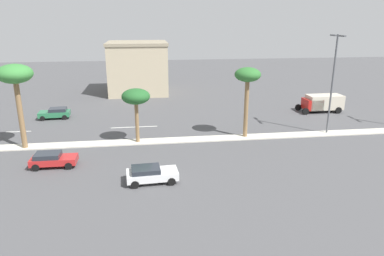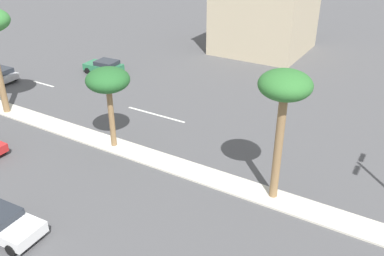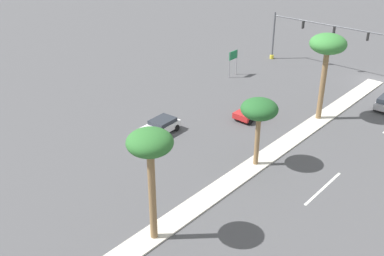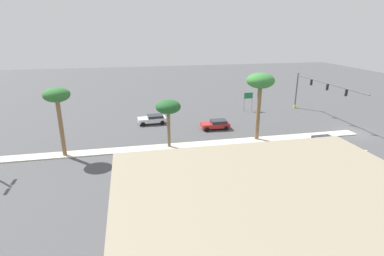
{
  "view_description": "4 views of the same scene",
  "coord_description": "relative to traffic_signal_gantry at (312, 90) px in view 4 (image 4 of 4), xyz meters",
  "views": [
    {
      "loc": [
        36.15,
        26.15,
        12.6
      ],
      "look_at": [
        4.0,
        30.59,
        2.61
      ],
      "focal_mm": 33.07,
      "sensor_mm": 36.0,
      "label": 1
    },
    {
      "loc": [
        18.84,
        43.07,
        14.58
      ],
      "look_at": [
        -1.36,
        30.92,
        2.36
      ],
      "focal_mm": 38.33,
      "sensor_mm": 36.0,
      "label": 2
    },
    {
      "loc": [
        -17.37,
        53.13,
        19.69
      ],
      "look_at": [
        3.83,
        28.84,
        3.46
      ],
      "focal_mm": 43.13,
      "sensor_mm": 36.0,
      "label": 3
    },
    {
      "loc": [
        -33.94,
        29.59,
        13.8
      ],
      "look_at": [
        1.74,
        22.11,
        1.65
      ],
      "focal_mm": 28.43,
      "sensor_mm": 36.0,
      "label": 4
    }
  ],
  "objects": [
    {
      "name": "lane_stripe_trailing",
      "position": [
        -15.22,
        22.67,
        -4.17
      ],
      "size": [
        0.2,
        2.8,
        0.01
      ],
      "primitive_type": "cube",
      "color": "silver",
      "rests_on": "ground"
    },
    {
      "name": "sedan_green_near",
      "position": [
        -20.67,
        13.68,
        -3.42
      ],
      "size": [
        2.28,
        4.03,
        1.4
      ],
      "color": "#287047",
      "rests_on": "ground"
    },
    {
      "name": "directional_road_sign",
      "position": [
        4.51,
        8.99,
        -1.87
      ],
      "size": [
        0.1,
        1.6,
        3.17
      ],
      "color": "gray",
      "rests_on": "ground"
    },
    {
      "name": "palm_tree_far",
      "position": [
        -9.62,
        36.44,
        2.45
      ],
      "size": [
        2.8,
        2.8,
        7.65
      ],
      "color": "olive",
      "rests_on": "median_curb"
    },
    {
      "name": "traffic_signal_gantry",
      "position": [
        0.0,
        0.0,
        0.0
      ],
      "size": [
        16.88,
        0.53,
        6.28
      ],
      "color": "#515459",
      "rests_on": "ground"
    },
    {
      "name": "sedan_white_rear",
      "position": [
        0.42,
        25.74,
        -3.46
      ],
      "size": [
        2.23,
        4.2,
        1.31
      ],
      "color": "silver",
      "rests_on": "ground"
    },
    {
      "name": "palm_tree_trailing",
      "position": [
        -9.16,
        13.22,
        3.14
      ],
      "size": [
        3.41,
        3.41,
        8.44
      ],
      "color": "olive",
      "rests_on": "median_curb"
    },
    {
      "name": "palm_tree_leading",
      "position": [
        -9.43,
        24.6,
        0.73
      ],
      "size": [
        2.93,
        2.93,
        5.71
      ],
      "color": "olive",
      "rests_on": "median_curb"
    },
    {
      "name": "sedan_red_outboard",
      "position": [
        -3.94,
        17.15,
        -3.47
      ],
      "size": [
        1.94,
        3.95,
        1.3
      ],
      "color": "red",
      "rests_on": "ground"
    },
    {
      "name": "lane_stripe_inboard",
      "position": [
        -15.22,
        10.65,
        -4.17
      ],
      "size": [
        0.2,
        2.8,
        0.01
      ],
      "primitive_type": "cube",
      "color": "silver",
      "rests_on": "ground"
    },
    {
      "name": "lane_stripe_rear",
      "position": [
        -15.22,
        25.5,
        -4.17
      ],
      "size": [
        0.2,
        2.8,
        0.01
      ],
      "primitive_type": "cube",
      "color": "silver",
      "rests_on": "ground"
    },
    {
      "name": "lane_stripe_outboard",
      "position": [
        -15.22,
        3.3,
        -4.17
      ],
      "size": [
        0.2,
        2.8,
        0.01
      ],
      "primitive_type": "cube",
      "color": "silver",
      "rests_on": "ground"
    },
    {
      "name": "median_curb",
      "position": [
        -9.45,
        38.46,
        -4.12
      ],
      "size": [
        1.8,
        78.32,
        0.12
      ],
      "primitive_type": "cube",
      "color": "beige",
      "rests_on": "ground"
    },
    {
      "name": "ground_plane",
      "position": [
        -9.45,
        29.76,
        -4.18
      ],
      "size": [
        160.0,
        160.0,
        0.0
      ],
      "primitive_type": "plane",
      "color": "#4C4C4F"
    },
    {
      "name": "sedan_silver_far",
      "position": [
        -13.47,
        6.17,
        -3.43
      ],
      "size": [
        2.22,
        4.29,
        1.38
      ],
      "color": "#B2B2B7",
      "rests_on": "ground"
    }
  ]
}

